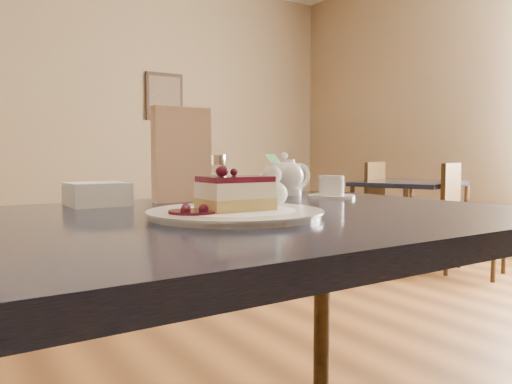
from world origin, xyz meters
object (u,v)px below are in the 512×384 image
cheesecake_slice (235,194)px  main_table (222,257)px  tea_set (293,180)px  bg_table_far_right (408,253)px  dessert_plate (235,214)px

cheesecake_slice → main_table: bearing=90.0°
tea_set → bg_table_far_right: (2.58, 1.75, -0.77)m
tea_set → bg_table_far_right: size_ratio=0.17×
cheesecake_slice → bg_table_far_right: (2.98, 2.11, -0.77)m
dessert_plate → tea_set: tea_set is taller
main_table → cheesecake_slice: 0.14m
dessert_plate → cheesecake_slice: (-0.00, 0.00, 0.04)m
cheesecake_slice → bg_table_far_right: 3.73m
main_table → bg_table_far_right: 3.68m
dessert_plate → main_table: bearing=90.6°
main_table → bg_table_far_right: size_ratio=0.76×
dessert_plate → bg_table_far_right: 3.72m
main_table → tea_set: tea_set is taller
tea_set → cheesecake_slice: bearing=-138.3°
main_table → tea_set: (0.40, 0.31, 0.13)m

